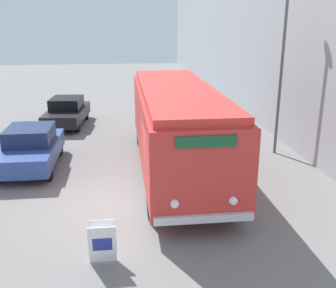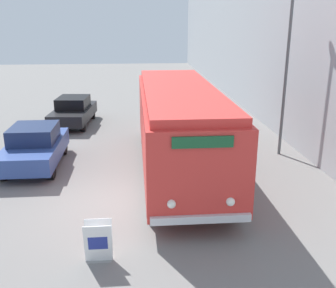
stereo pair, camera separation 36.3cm
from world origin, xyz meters
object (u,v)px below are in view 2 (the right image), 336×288
vintage_bus (179,124)px  parked_car_near (35,147)px  sign_board (98,242)px  parked_car_mid (73,111)px  streetlamp (288,50)px

vintage_bus → parked_car_near: bearing=169.6°
sign_board → parked_car_mid: (-2.34, 12.62, 0.25)m
sign_board → parked_car_near: 7.09m
sign_board → streetlamp: bearing=45.9°
vintage_bus → parked_car_near: 5.54m
streetlamp → parked_car_near: size_ratio=1.60×
vintage_bus → parked_car_near: vintage_bus is taller
sign_board → parked_car_near: parked_car_near is taller
parked_car_near → parked_car_mid: bearing=84.6°
parked_car_near → parked_car_mid: 6.18m
sign_board → parked_car_mid: 12.84m
vintage_bus → sign_board: (-2.46, -5.48, -1.31)m
parked_car_near → parked_car_mid: (0.55, 6.16, -0.04)m
streetlamp → sign_board: bearing=-134.1°
streetlamp → parked_car_near: (-9.73, -0.58, -3.45)m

